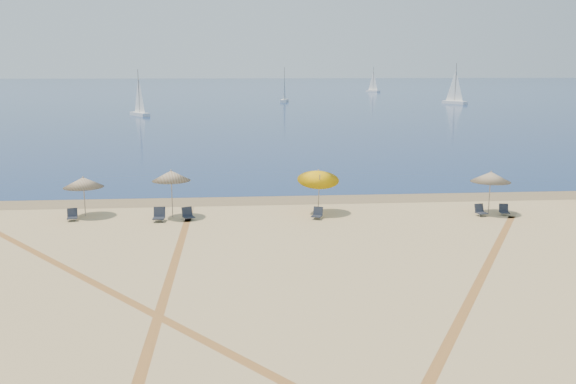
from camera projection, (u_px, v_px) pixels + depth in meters
name	position (u px, v px, depth m)	size (l,w,h in m)	color
ocean	(244.00, 88.00, 233.65)	(500.00, 500.00, 0.00)	#0C2151
wet_sand	(283.00, 199.00, 37.49)	(500.00, 500.00, 0.00)	olive
umbrella_1	(83.00, 182.00, 33.00)	(2.16, 2.16, 2.23)	gray
umbrella_2	(171.00, 176.00, 32.59)	(2.07, 2.07, 2.65)	gray
umbrella_3	(318.00, 175.00, 33.47)	(2.32, 2.38, 2.77)	gray
umbrella_4	(491.00, 177.00, 33.49)	(2.19, 2.19, 2.43)	gray
chair_2	(72.00, 215.00, 32.35)	(0.63, 0.71, 0.63)	black
chair_3	(159.00, 215.00, 32.20)	(0.62, 0.73, 0.74)	black
chair_4	(188.00, 214.00, 32.48)	(0.76, 0.81, 0.67)	black
chair_5	(317.00, 214.00, 32.73)	(0.72, 0.77, 0.63)	black
chair_6	(480.00, 211.00, 33.43)	(0.63, 0.71, 0.63)	black
chair_7	(504.00, 210.00, 33.60)	(0.58, 0.65, 0.60)	black
sailboat_0	(139.00, 102.00, 101.04)	(3.86, 5.01, 7.62)	white
sailboat_1	(284.00, 91.00, 141.11)	(2.39, 5.50, 7.95)	white
sailboat_2	(373.00, 84.00, 196.28)	(3.87, 5.33, 8.00)	white
sailboat_3	(455.00, 92.00, 133.35)	(4.32, 5.87, 8.83)	white
tire_tracks	(231.00, 290.00, 22.32)	(54.05, 43.66, 0.00)	tan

